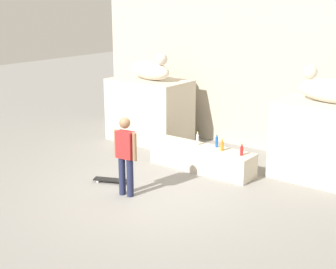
{
  "coord_description": "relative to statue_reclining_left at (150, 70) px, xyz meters",
  "views": [
    {
      "loc": [
        5.87,
        -6.97,
        3.94
      ],
      "look_at": [
        -0.16,
        0.94,
        1.1
      ],
      "focal_mm": 51.03,
      "sensor_mm": 36.0,
      "label": 1
    }
  ],
  "objects": [
    {
      "name": "ledge_block",
      "position": [
        2.51,
        -1.15,
        -1.76
      ],
      "size": [
        2.61,
        0.66,
        0.57
      ],
      "primitive_type": "cube",
      "color": "beige",
      "rests_on": "ground_plane"
    },
    {
      "name": "bottle_clear",
      "position": [
        2.34,
        -1.09,
        -1.34
      ],
      "size": [
        0.07,
        0.07,
        0.32
      ],
      "color": "silver",
      "rests_on": "ledge_block"
    },
    {
      "name": "pedestal_right",
      "position": [
        5.06,
        0.01,
        -1.16
      ],
      "size": [
        2.22,
        1.36,
        1.76
      ],
      "primitive_type": "cube",
      "color": "beige",
      "rests_on": "ground_plane"
    },
    {
      "name": "pedestal_left",
      "position": [
        -0.04,
        0.01,
        -1.16
      ],
      "size": [
        2.22,
        1.36,
        1.76
      ],
      "primitive_type": "cube",
      "color": "beige",
      "rests_on": "ground_plane"
    },
    {
      "name": "bottle_red",
      "position": [
        3.57,
        -1.15,
        -1.37
      ],
      "size": [
        0.07,
        0.07,
        0.27
      ],
      "color": "red",
      "rests_on": "ledge_block"
    },
    {
      "name": "statue_reclining_left",
      "position": [
        0.0,
        0.0,
        0.0
      ],
      "size": [
        1.69,
        0.91,
        0.78
      ],
      "rotation": [
        0.0,
        0.0,
        -0.23
      ],
      "color": "beige",
      "rests_on": "pedestal_left"
    },
    {
      "name": "skateboard",
      "position": [
        1.39,
        -3.07,
        -1.98
      ],
      "size": [
        0.81,
        0.51,
        0.08
      ],
      "rotation": [
        0.0,
        0.0,
        0.43
      ],
      "color": "black",
      "rests_on": "ground_plane"
    },
    {
      "name": "ground_plane",
      "position": [
        2.51,
        -3.22,
        -2.05
      ],
      "size": [
        40.0,
        40.0,
        0.0
      ],
      "primitive_type": "plane",
      "color": "gray"
    },
    {
      "name": "facade_wall",
      "position": [
        2.51,
        1.41,
        1.39
      ],
      "size": [
        9.93,
        0.6,
        6.88
      ],
      "primitive_type": "cube",
      "color": "#B4AB98",
      "rests_on": "ground_plane"
    },
    {
      "name": "statue_reclining_right",
      "position": [
        5.03,
        0.01,
        0.0
      ],
      "size": [
        1.66,
        0.77,
        0.78
      ],
      "rotation": [
        0.0,
        0.0,
        3.01
      ],
      "color": "beige",
      "rests_on": "pedestal_right"
    },
    {
      "name": "bottle_blue",
      "position": [
        2.8,
        -0.96,
        -1.34
      ],
      "size": [
        0.06,
        0.06,
        0.32
      ],
      "color": "#194C99",
      "rests_on": "ledge_block"
    },
    {
      "name": "bottle_orange",
      "position": [
        3.04,
        -1.11,
        -1.36
      ],
      "size": [
        0.08,
        0.08,
        0.28
      ],
      "color": "orange",
      "rests_on": "ledge_block"
    },
    {
      "name": "skater",
      "position": [
        2.13,
        -3.39,
        -1.12
      ],
      "size": [
        0.54,
        0.24,
        1.67
      ],
      "rotation": [
        0.0,
        0.0,
        0.12
      ],
      "color": "#1E233F",
      "rests_on": "ground_plane"
    }
  ]
}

